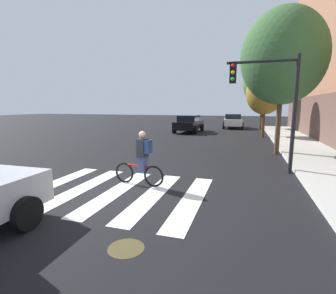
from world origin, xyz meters
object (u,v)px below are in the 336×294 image
object	(u,v)px
manhole_cover	(126,248)
street_tree_mid	(265,93)
sedan_far	(233,121)
traffic_light_near	(270,94)
cyclist	(142,159)
street_tree_near	(283,57)
street_tree_far	(263,83)
sedan_mid	(189,123)

from	to	relation	value
manhole_cover	street_tree_mid	world-z (taller)	street_tree_mid
sedan_far	traffic_light_near	distance (m)	19.44
cyclist	street_tree_mid	xyz separation A→B (m)	(4.23, 14.10, 2.58)
traffic_light_near	street_tree_near	xyz separation A→B (m)	(0.75, 3.84, 1.92)
traffic_light_near	street_tree_mid	size ratio (longest dim) A/B	0.83
sedan_far	street_tree_far	bearing A→B (deg)	-11.72
street_tree_mid	manhole_cover	bearing A→B (deg)	-100.09
cyclist	street_tree_far	distance (m)	22.29
manhole_cover	sedan_far	world-z (taller)	sedan_far
cyclist	street_tree_near	bearing A→B (deg)	56.23
cyclist	traffic_light_near	bearing A→B (deg)	37.73
manhole_cover	street_tree_near	bearing A→B (deg)	71.43
cyclist	sedan_mid	bearing A→B (deg)	97.78
manhole_cover	sedan_mid	bearing A→B (deg)	99.73
manhole_cover	street_tree_mid	size ratio (longest dim) A/B	0.13
manhole_cover	traffic_light_near	size ratio (longest dim) A/B	0.15
cyclist	traffic_light_near	xyz separation A→B (m)	(3.77, 2.91, 2.02)
cyclist	street_tree_mid	distance (m)	14.95
street_tree_mid	street_tree_near	bearing A→B (deg)	-87.78
sedan_mid	street_tree_mid	world-z (taller)	street_tree_mid
manhole_cover	traffic_light_near	xyz separation A→B (m)	(2.64, 6.24, 2.86)
traffic_light_near	sedan_far	bearing A→B (deg)	96.84
street_tree_far	cyclist	bearing A→B (deg)	-101.52
sedan_far	street_tree_mid	world-z (taller)	street_tree_mid
manhole_cover	street_tree_far	size ratio (longest dim) A/B	0.09
manhole_cover	street_tree_mid	bearing A→B (deg)	79.91
manhole_cover	traffic_light_near	bearing A→B (deg)	67.09
street_tree_far	manhole_cover	bearing A→B (deg)	-97.46
sedan_far	cyclist	xyz separation A→B (m)	(-1.46, -22.11, 0.03)
traffic_light_near	street_tree_far	xyz separation A→B (m)	(0.61, 18.59, 1.93)
manhole_cover	street_tree_near	size ratio (longest dim) A/B	0.09
street_tree_near	street_tree_far	distance (m)	14.75
street_tree_mid	cyclist	bearing A→B (deg)	-106.70
manhole_cover	cyclist	bearing A→B (deg)	108.79
street_tree_mid	sedan_mid	bearing A→B (deg)	162.40
street_tree_far	street_tree_near	bearing A→B (deg)	-89.47
street_tree_mid	traffic_light_near	bearing A→B (deg)	-92.37
street_tree_near	street_tree_mid	size ratio (longest dim) A/B	1.40
cyclist	traffic_light_near	size ratio (longest dim) A/B	0.41
sedan_far	manhole_cover	bearing A→B (deg)	-90.75
sedan_mid	street_tree_mid	distance (m)	7.23
sedan_mid	cyclist	distance (m)	16.29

